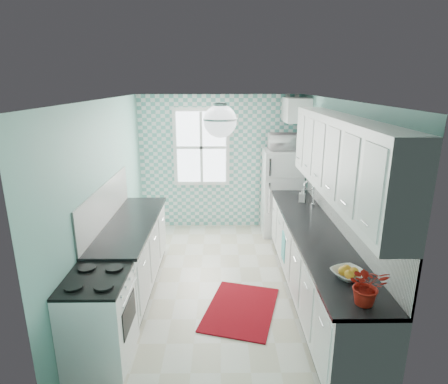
{
  "coord_description": "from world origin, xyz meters",
  "views": [
    {
      "loc": [
        0.0,
        -4.7,
        2.71
      ],
      "look_at": [
        0.05,
        0.25,
        1.25
      ],
      "focal_mm": 30.0,
      "sensor_mm": 36.0,
      "label": 1
    }
  ],
  "objects_px": {
    "fruit_bowl": "(348,274)",
    "potted_plant": "(367,285)",
    "microwave": "(284,142)",
    "fridge": "(281,192)",
    "stove": "(99,318)",
    "ceiling_light": "(220,121)",
    "sink": "(302,207)"
  },
  "relations": [
    {
      "from": "fruit_bowl",
      "to": "potted_plant",
      "type": "distance_m",
      "value": 0.45
    },
    {
      "from": "microwave",
      "to": "fridge",
      "type": "bearing_deg",
      "value": 52.97
    },
    {
      "from": "potted_plant",
      "to": "microwave",
      "type": "height_order",
      "value": "microwave"
    },
    {
      "from": "microwave",
      "to": "stove",
      "type": "bearing_deg",
      "value": 53.67
    },
    {
      "from": "ceiling_light",
      "to": "fruit_bowl",
      "type": "relative_size",
      "value": 1.18
    },
    {
      "from": "ceiling_light",
      "to": "sink",
      "type": "relative_size",
      "value": 0.66
    },
    {
      "from": "fridge",
      "to": "stove",
      "type": "xyz_separation_m",
      "value": [
        -2.31,
        -3.3,
        -0.31
      ]
    },
    {
      "from": "microwave",
      "to": "sink",
      "type": "bearing_deg",
      "value": 92.83
    },
    {
      "from": "microwave",
      "to": "potted_plant",
      "type": "bearing_deg",
      "value": 90.0
    },
    {
      "from": "potted_plant",
      "to": "microwave",
      "type": "xyz_separation_m",
      "value": [
        -0.09,
        3.8,
        0.59
      ]
    },
    {
      "from": "fridge",
      "to": "microwave",
      "type": "relative_size",
      "value": 3.0
    },
    {
      "from": "ceiling_light",
      "to": "sink",
      "type": "xyz_separation_m",
      "value": [
        1.2,
        1.32,
        -1.39
      ]
    },
    {
      "from": "stove",
      "to": "ceiling_light",
      "type": "bearing_deg",
      "value": 32.23
    },
    {
      "from": "sink",
      "to": "microwave",
      "type": "xyz_separation_m",
      "value": [
        -0.09,
        1.29,
        0.77
      ]
    },
    {
      "from": "ceiling_light",
      "to": "fridge",
      "type": "xyz_separation_m",
      "value": [
        1.11,
        2.61,
        -1.54
      ]
    },
    {
      "from": "sink",
      "to": "potted_plant",
      "type": "bearing_deg",
      "value": -86.79
    },
    {
      "from": "stove",
      "to": "microwave",
      "type": "relative_size",
      "value": 1.72
    },
    {
      "from": "fruit_bowl",
      "to": "fridge",
      "type": "bearing_deg",
      "value": 91.53
    },
    {
      "from": "ceiling_light",
      "to": "sink",
      "type": "height_order",
      "value": "ceiling_light"
    },
    {
      "from": "ceiling_light",
      "to": "fridge",
      "type": "bearing_deg",
      "value": 66.95
    },
    {
      "from": "fruit_bowl",
      "to": "potted_plant",
      "type": "bearing_deg",
      "value": -90.0
    },
    {
      "from": "fridge",
      "to": "sink",
      "type": "height_order",
      "value": "fridge"
    },
    {
      "from": "stove",
      "to": "microwave",
      "type": "bearing_deg",
      "value": 57.27
    },
    {
      "from": "fridge",
      "to": "microwave",
      "type": "xyz_separation_m",
      "value": [
        0.0,
        0.0,
        0.92
      ]
    },
    {
      "from": "sink",
      "to": "potted_plant",
      "type": "distance_m",
      "value": 2.52
    },
    {
      "from": "ceiling_light",
      "to": "potted_plant",
      "type": "xyz_separation_m",
      "value": [
        1.2,
        -1.19,
        -1.21
      ]
    },
    {
      "from": "fridge",
      "to": "sink",
      "type": "relative_size",
      "value": 2.93
    },
    {
      "from": "sink",
      "to": "microwave",
      "type": "relative_size",
      "value": 1.02
    },
    {
      "from": "fridge",
      "to": "fruit_bowl",
      "type": "xyz_separation_m",
      "value": [
        0.09,
        -3.37,
        0.2
      ]
    },
    {
      "from": "stove",
      "to": "potted_plant",
      "type": "height_order",
      "value": "potted_plant"
    },
    {
      "from": "fridge",
      "to": "stove",
      "type": "distance_m",
      "value": 4.04
    },
    {
      "from": "sink",
      "to": "potted_plant",
      "type": "height_order",
      "value": "sink"
    }
  ]
}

